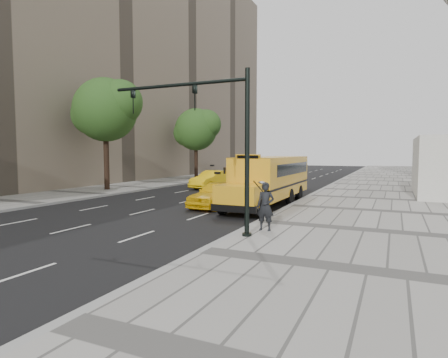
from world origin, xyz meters
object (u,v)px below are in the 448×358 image
at_px(tree_c, 197,129).
at_px(traffic_signal, 213,132).
at_px(school_bus, 271,176).
at_px(pedestrian, 265,206).
at_px(taxi_far, 212,180).
at_px(tree_b, 106,109).
at_px(taxi_near, 217,194).

xyz_separation_m(tree_c, traffic_signal, (15.60, -27.07, -1.98)).
distance_m(tree_c, traffic_signal, 31.31).
bearing_deg(school_bus, pedestrian, -74.03).
bearing_deg(taxi_far, tree_b, -131.53).
xyz_separation_m(taxi_near, taxi_far, (-5.38, 10.13, 0.01)).
height_order(school_bus, pedestrian, school_bus).
relative_size(tree_b, traffic_signal, 1.48).
xyz_separation_m(tree_c, taxi_near, (12.40, -20.06, -5.27)).
relative_size(taxi_near, traffic_signal, 0.73).
bearing_deg(school_bus, traffic_signal, -85.93).
bearing_deg(traffic_signal, tree_b, 143.68).
distance_m(taxi_far, pedestrian, 18.97).
height_order(tree_b, tree_c, tree_b).
relative_size(school_bus, taxi_near, 2.47).
bearing_deg(traffic_signal, tree_c, 119.94).
bearing_deg(pedestrian, school_bus, 104.28).
relative_size(school_bus, traffic_signal, 1.81).
height_order(school_bus, taxi_near, school_bus).
distance_m(tree_c, school_bus, 23.28).
height_order(tree_b, taxi_near, tree_b).
distance_m(tree_b, taxi_near, 14.50).
xyz_separation_m(tree_b, school_bus, (14.90, -1.75, -5.09)).
xyz_separation_m(tree_c, taxi_far, (7.02, -9.92, -5.26)).
xyz_separation_m(pedestrian, traffic_signal, (-1.74, -1.22, 2.96)).
height_order(pedestrian, traffic_signal, traffic_signal).
relative_size(tree_c, taxi_far, 1.75).
bearing_deg(traffic_signal, school_bus, 94.07).
bearing_deg(taxi_far, taxi_near, -52.58).
bearing_deg(pedestrian, tree_c, 122.15).
height_order(taxi_near, pedestrian, pedestrian).
height_order(tree_c, school_bus, tree_c).
height_order(tree_c, traffic_signal, tree_c).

